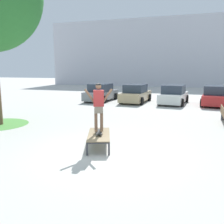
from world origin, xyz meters
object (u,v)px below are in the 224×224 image
(skateboard, at_px, (99,132))
(car_grey, at_px, (101,93))
(skate_box, at_px, (99,135))
(skater, at_px, (99,104))
(car_white, at_px, (174,95))
(car_tan, at_px, (136,94))
(car_red, at_px, (215,96))

(skateboard, height_order, car_grey, car_grey)
(skate_box, distance_m, car_grey, 12.81)
(skater, xyz_separation_m, car_white, (1.71, 12.11, -0.84))
(car_grey, relative_size, car_white, 0.98)
(skate_box, bearing_deg, skater, 111.02)
(skate_box, distance_m, skateboard, 0.12)
(skater, bearing_deg, skateboard, -67.07)
(car_tan, relative_size, car_red, 0.99)
(skater, distance_m, car_red, 13.18)
(skater, bearing_deg, car_grey, 110.28)
(skater, xyz_separation_m, car_grey, (-4.44, 12.01, -0.84))
(car_tan, distance_m, car_red, 6.16)
(car_tan, height_order, car_red, same)
(skater, xyz_separation_m, car_red, (4.79, 12.24, -0.84))
(skate_box, bearing_deg, car_tan, 96.46)
(skate_box, xyz_separation_m, skater, (-0.00, 0.00, 1.12))
(skateboard, xyz_separation_m, skater, (-0.00, 0.00, 0.99))
(skate_box, relative_size, skater, 1.21)
(skate_box, bearing_deg, car_white, 81.95)
(skater, relative_size, car_tan, 0.39)
(skate_box, distance_m, car_white, 12.24)
(skate_box, height_order, car_tan, car_tan)
(skate_box, relative_size, skateboard, 2.51)
(car_grey, xyz_separation_m, car_red, (9.23, 0.23, 0.00))
(skate_box, xyz_separation_m, car_red, (4.79, 12.25, 0.28))
(skate_box, bearing_deg, car_red, 68.63)
(skateboard, height_order, car_tan, car_tan)
(car_white, bearing_deg, car_tan, -178.38)
(skateboard, xyz_separation_m, car_red, (4.79, 12.25, 0.15))
(skateboard, xyz_separation_m, car_grey, (-4.44, 12.01, 0.15))
(skateboard, height_order, skater, skater)
(car_red, bearing_deg, skate_box, -111.37)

